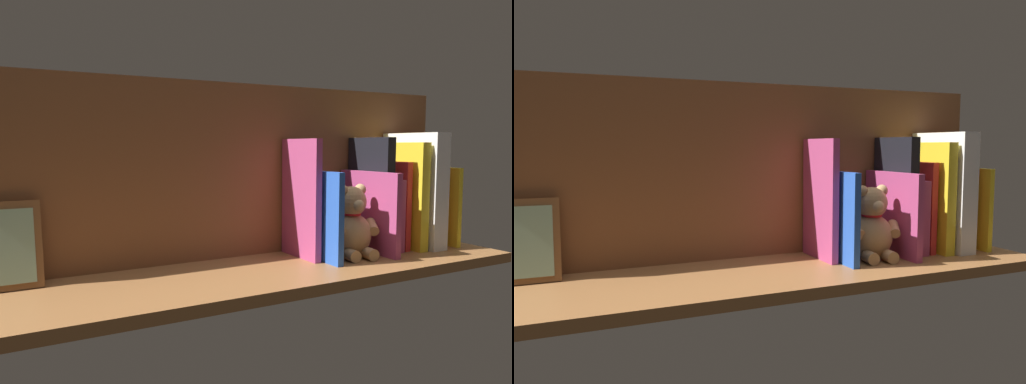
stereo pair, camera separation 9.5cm
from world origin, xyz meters
The scene contains 13 objects.
ground_plane centered at (0.00, 0.00, -1.10)cm, with size 117.60×29.54×2.20cm, color brown.
shelf_back_panel centered at (0.00, -12.52, 18.94)cm, with size 117.60×1.50×37.88cm, color brown.
book_0 centered at (-52.62, -3.00, 9.57)cm, with size 1.28×16.73×19.14cm, color yellow.
book_1 centered at (-49.88, -4.49, 11.93)cm, with size 2.80×13.77×23.87cm, color red.
dictionary_thick_white centered at (-45.52, -2.59, 13.75)cm, with size 4.52×17.35×27.51cm, color white.
book_2 centered at (-41.29, -3.17, 12.61)cm, with size 2.53×16.39×25.21cm, color yellow.
book_3 centered at (-38.54, -4.28, 10.35)cm, with size 1.56×14.17×20.70cm, color red.
book_4 centered at (-36.12, -4.08, 8.35)cm, with size 1.87×14.58×16.69cm, color #B23F72.
book_5 centered at (-33.30, -4.56, 13.18)cm, with size 2.36×13.62×26.36cm, color black.
book_6 centered at (-30.63, -1.87, 9.30)cm, with size 1.58×19.00×18.60cm, color #B23F72.
teddy_bear centered at (-23.77, 0.31, 7.07)cm, with size 12.90×11.20×16.06cm.
book_7 centered at (-15.92, -2.36, 9.56)cm, with size 1.43×18.02×19.11cm, color blue.
book_8 centered at (-13.74, -4.72, 12.97)cm, with size 1.52×13.29×25.93cm, color #B23F72.
Camera 1 is at (45.42, 83.22, 24.43)cm, focal length 34.23 mm.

